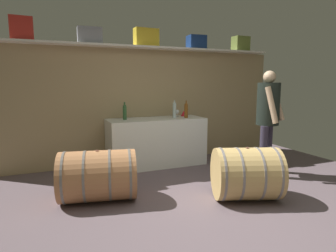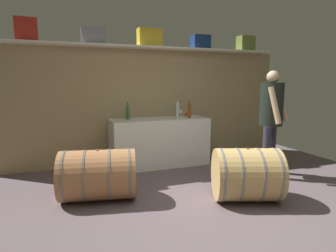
# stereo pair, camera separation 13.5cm
# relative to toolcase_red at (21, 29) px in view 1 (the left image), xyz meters

# --- Properties ---
(ground_plane) EXTENTS (6.55, 8.36, 0.02)m
(ground_plane) POSITION_rel_toolcase_red_xyz_m (1.98, -1.78, -2.28)
(ground_plane) COLOR #605056
(back_wall_panel) EXTENTS (5.35, 0.10, 2.07)m
(back_wall_panel) POSITION_rel_toolcase_red_xyz_m (1.98, 0.15, -1.23)
(back_wall_panel) COLOR #9E8860
(back_wall_panel) RESTS_ON ground
(high_shelf_board) EXTENTS (4.92, 0.40, 0.03)m
(high_shelf_board) POSITION_rel_toolcase_red_xyz_m (1.98, 0.00, -0.19)
(high_shelf_board) COLOR silver
(high_shelf_board) RESTS_ON back_wall_panel
(toolcase_red) EXTENTS (0.34, 0.32, 0.34)m
(toolcase_red) POSITION_rel_toolcase_red_xyz_m (0.00, 0.00, 0.00)
(toolcase_red) COLOR red
(toolcase_red) RESTS_ON high_shelf_board
(toolcase_grey) EXTENTS (0.40, 0.27, 0.26)m
(toolcase_grey) POSITION_rel_toolcase_red_xyz_m (0.99, 0.00, -0.04)
(toolcase_grey) COLOR gray
(toolcase_grey) RESTS_ON high_shelf_board
(toolcase_yellow) EXTENTS (0.43, 0.21, 0.31)m
(toolcase_yellow) POSITION_rel_toolcase_red_xyz_m (1.96, 0.00, -0.01)
(toolcase_yellow) COLOR yellow
(toolcase_yellow) RESTS_ON high_shelf_board
(toolcase_navy) EXTENTS (0.34, 0.29, 0.25)m
(toolcase_navy) POSITION_rel_toolcase_red_xyz_m (2.96, 0.00, -0.04)
(toolcase_navy) COLOR navy
(toolcase_navy) RESTS_ON high_shelf_board
(toolcase_olive) EXTENTS (0.33, 0.22, 0.29)m
(toolcase_olive) POSITION_rel_toolcase_red_xyz_m (3.97, 0.00, -0.02)
(toolcase_olive) COLOR olive
(toolcase_olive) RESTS_ON high_shelf_board
(work_cabinet) EXTENTS (1.72, 0.64, 0.85)m
(work_cabinet) POSITION_rel_toolcase_red_xyz_m (2.06, -0.23, -1.84)
(work_cabinet) COLOR silver
(work_cabinet) RESTS_ON ground
(wine_bottle_clear) EXTENTS (0.07, 0.07, 0.32)m
(wine_bottle_clear) POSITION_rel_toolcase_red_xyz_m (2.39, -0.28, -1.27)
(wine_bottle_clear) COLOR #AFC1BF
(wine_bottle_clear) RESTS_ON work_cabinet
(wine_bottle_green) EXTENTS (0.07, 0.07, 0.30)m
(wine_bottle_green) POSITION_rel_toolcase_red_xyz_m (1.51, -0.18, -1.28)
(wine_bottle_green) COLOR #335D33
(wine_bottle_green) RESTS_ON work_cabinet
(wine_bottle_amber) EXTENTS (0.07, 0.07, 0.31)m
(wine_bottle_amber) POSITION_rel_toolcase_red_xyz_m (2.59, -0.34, -1.28)
(wine_bottle_amber) COLOR brown
(wine_bottle_amber) RESTS_ON work_cabinet
(wine_glass) EXTENTS (0.08, 0.08, 0.13)m
(wine_glass) POSITION_rel_toolcase_red_xyz_m (2.51, -0.12, -1.34)
(wine_glass) COLOR white
(wine_glass) RESTS_ON work_cabinet
(red_funnel) EXTENTS (0.11, 0.11, 0.10)m
(red_funnel) POSITION_rel_toolcase_red_xyz_m (2.68, -0.06, -1.37)
(red_funnel) COLOR red
(red_funnel) RESTS_ON work_cabinet
(wine_barrel_near) EXTENTS (0.97, 0.89, 0.67)m
(wine_barrel_near) POSITION_rel_toolcase_red_xyz_m (2.58, -2.11, -1.93)
(wine_barrel_near) COLOR tan
(wine_barrel_near) RESTS_ON ground
(wine_barrel_far) EXTENTS (1.04, 0.81, 0.65)m
(wine_barrel_far) POSITION_rel_toolcase_red_xyz_m (0.83, -1.43, -1.95)
(wine_barrel_far) COLOR #AE7346
(wine_barrel_far) RESTS_ON ground
(winemaker_pouring) EXTENTS (0.53, 0.49, 1.66)m
(winemaker_pouring) POSITION_rel_toolcase_red_xyz_m (3.52, -1.39, -1.25)
(winemaker_pouring) COLOR #322C3E
(winemaker_pouring) RESTS_ON ground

